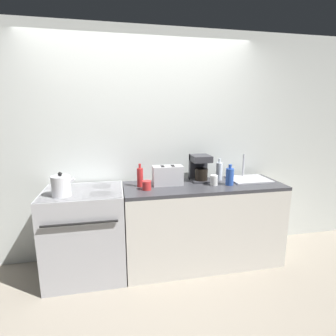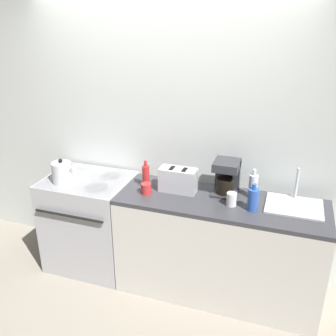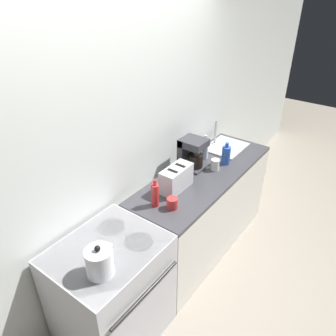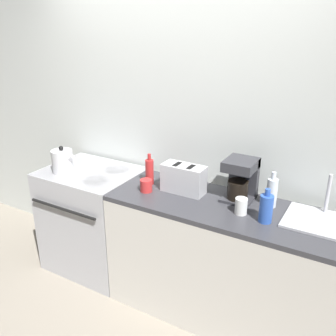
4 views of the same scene
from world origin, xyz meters
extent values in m
plane|color=gray|center=(0.00, 0.00, 0.00)|extent=(12.00, 12.00, 0.00)
cube|color=silver|center=(0.00, 0.70, 1.30)|extent=(8.00, 0.05, 2.60)
cube|color=#B7B7BC|center=(-0.65, 0.32, 0.46)|extent=(0.79, 0.64, 0.92)
cube|color=black|center=(-0.65, 0.32, 0.91)|extent=(0.77, 0.63, 0.02)
cylinder|color=black|center=(-0.83, 0.19, 0.92)|extent=(0.21, 0.21, 0.01)
cylinder|color=black|center=(-0.48, 0.19, 0.92)|extent=(0.21, 0.21, 0.01)
cylinder|color=black|center=(-0.83, 0.46, 0.92)|extent=(0.21, 0.21, 0.01)
cylinder|color=black|center=(-0.48, 0.46, 0.92)|extent=(0.21, 0.21, 0.01)
cylinder|color=black|center=(-0.65, -0.03, 0.72)|extent=(0.67, 0.02, 0.02)
cube|color=silver|center=(0.62, 0.30, 0.44)|extent=(1.73, 0.60, 0.89)
cube|color=#38383D|center=(0.62, 0.30, 0.91)|extent=(1.73, 0.60, 0.04)
cylinder|color=silver|center=(-0.83, 0.19, 1.02)|extent=(0.17, 0.17, 0.19)
sphere|color=black|center=(-0.83, 0.19, 1.14)|extent=(0.04, 0.04, 0.04)
cylinder|color=silver|center=(-0.75, 0.19, 1.06)|extent=(0.10, 0.03, 0.08)
cube|color=#BCBCC1|center=(0.22, 0.36, 1.03)|extent=(0.32, 0.15, 0.21)
cube|color=black|center=(0.17, 0.36, 1.13)|extent=(0.04, 0.10, 0.01)
cube|color=black|center=(0.28, 0.36, 1.13)|extent=(0.04, 0.10, 0.01)
cube|color=#333338|center=(0.62, 0.44, 0.93)|extent=(0.21, 0.24, 0.02)
cube|color=#333338|center=(0.62, 0.53, 1.07)|extent=(0.21, 0.06, 0.30)
cube|color=#333338|center=(0.62, 0.44, 1.19)|extent=(0.21, 0.24, 0.07)
cylinder|color=black|center=(0.62, 0.41, 1.01)|extent=(0.15, 0.15, 0.13)
cube|color=#B7B7BC|center=(1.19, 0.38, 0.93)|extent=(0.44, 0.36, 0.01)
cylinder|color=silver|center=(1.19, 0.52, 1.06)|extent=(0.02, 0.02, 0.28)
cylinder|color=#2D56B7|center=(0.88, 0.22, 1.02)|extent=(0.08, 0.08, 0.18)
cylinder|color=#2D56B7|center=(0.88, 0.22, 1.13)|extent=(0.03, 0.03, 0.05)
cylinder|color=silver|center=(0.85, 0.45, 1.03)|extent=(0.07, 0.07, 0.20)
cylinder|color=silver|center=(0.85, 0.45, 1.15)|extent=(0.03, 0.03, 0.05)
cylinder|color=#B72828|center=(-0.07, 0.36, 1.02)|extent=(0.06, 0.06, 0.20)
cylinder|color=#B72828|center=(-0.07, 0.36, 1.15)|extent=(0.03, 0.03, 0.05)
cylinder|color=white|center=(0.71, 0.25, 0.98)|extent=(0.08, 0.08, 0.11)
cylinder|color=red|center=(-0.02, 0.22, 0.97)|extent=(0.09, 0.09, 0.09)
camera|label=1|loc=(-0.32, -2.31, 1.70)|focal=28.00mm
camera|label=2|loc=(1.08, -2.44, 2.37)|focal=40.00mm
camera|label=3|loc=(-1.73, -1.00, 2.55)|focal=35.00mm
camera|label=4|loc=(1.39, -1.88, 2.11)|focal=40.00mm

